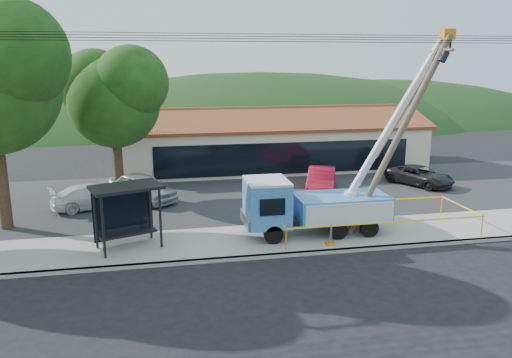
{
  "coord_description": "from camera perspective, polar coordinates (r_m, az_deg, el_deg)",
  "views": [
    {
      "loc": [
        -4.51,
        -17.01,
        8.09
      ],
      "look_at": [
        -0.22,
        5.0,
        2.72
      ],
      "focal_mm": 35.0,
      "sensor_mm": 36.0,
      "label": 1
    }
  ],
  "objects": [
    {
      "name": "car_red",
      "position": [
        31.11,
        7.44,
        -1.72
      ],
      "size": [
        3.17,
        4.91,
        1.53
      ],
      "primitive_type": "imported",
      "rotation": [
        0.0,
        0.0,
        -0.37
      ],
      "color": "maroon",
      "rests_on": "ground"
    },
    {
      "name": "bus_shelter",
      "position": [
        22.05,
        -14.67,
        -2.5
      ],
      "size": [
        3.29,
        2.62,
        2.77
      ],
      "rotation": [
        0.0,
        0.0,
        0.34
      ],
      "color": "black",
      "rests_on": "ground"
    },
    {
      "name": "ground",
      "position": [
        19.37,
        3.53,
        -11.25
      ],
      "size": [
        120.0,
        120.0,
        0.0
      ],
      "primitive_type": "plane",
      "color": "black",
      "rests_on": "ground"
    },
    {
      "name": "tree_lot",
      "position": [
        30.17,
        -15.96,
        9.39
      ],
      "size": [
        6.3,
        5.6,
        8.94
      ],
      "color": "#332316",
      "rests_on": "ground"
    },
    {
      "name": "caution_tape",
      "position": [
        24.39,
        13.15,
        -4.09
      ],
      "size": [
        9.38,
        3.46,
        1.0
      ],
      "color": "orange",
      "rests_on": "ground"
    },
    {
      "name": "parking_lot",
      "position": [
        30.44,
        -2.12,
        -1.85
      ],
      "size": [
        60.0,
        12.0,
        0.1
      ],
      "primitive_type": "cube",
      "color": "#28282B",
      "rests_on": "ground"
    },
    {
      "name": "utility_truck",
      "position": [
        23.31,
        6.53,
        -2.72
      ],
      "size": [
        9.53,
        3.62,
        9.29
      ],
      "color": "black",
      "rests_on": "ground"
    },
    {
      "name": "car_white",
      "position": [
        29.14,
        -17.92,
        -3.32
      ],
      "size": [
        4.91,
        3.15,
        1.32
      ],
      "primitive_type": "imported",
      "rotation": [
        0.0,
        0.0,
        1.88
      ],
      "color": "silver",
      "rests_on": "ground"
    },
    {
      "name": "hill_center",
      "position": [
        73.9,
        0.36,
        7.19
      ],
      "size": [
        89.6,
        64.0,
        32.0
      ],
      "primitive_type": "ellipsoid",
      "color": "#193413",
      "rests_on": "ground"
    },
    {
      "name": "sidewalk",
      "position": [
        22.93,
        1.02,
        -6.99
      ],
      "size": [
        60.0,
        4.0,
        0.15
      ],
      "primitive_type": "cube",
      "color": "#A4A099",
      "rests_on": "ground"
    },
    {
      "name": "hill_east",
      "position": [
        80.26,
        14.62,
        7.26
      ],
      "size": [
        72.8,
        52.0,
        26.0
      ],
      "primitive_type": "ellipsoid",
      "color": "#193413",
      "rests_on": "ground"
    },
    {
      "name": "strip_mall",
      "position": [
        38.46,
        1.9,
        4.17
      ],
      "size": [
        22.5,
        8.53,
        4.67
      ],
      "color": "beige",
      "rests_on": "ground"
    },
    {
      "name": "car_dark",
      "position": [
        34.42,
        18.12,
        -0.8
      ],
      "size": [
        3.89,
        4.94,
        1.25
      ],
      "primitive_type": "imported",
      "rotation": [
        0.0,
        0.0,
        0.47
      ],
      "color": "black",
      "rests_on": "ground"
    },
    {
      "name": "hill_west",
      "position": [
        73.22,
        -19.32,
        6.38
      ],
      "size": [
        78.4,
        56.0,
        28.0
      ],
      "primitive_type": "ellipsoid",
      "color": "#193413",
      "rests_on": "ground"
    },
    {
      "name": "car_silver",
      "position": [
        29.82,
        -12.79,
        -2.62
      ],
      "size": [
        4.44,
        4.84,
        1.6
      ],
      "primitive_type": "imported",
      "rotation": [
        0.0,
        0.0,
        0.68
      ],
      "color": "#A0A2A7",
      "rests_on": "ground"
    },
    {
      "name": "leaning_pole",
      "position": [
        23.74,
        16.47,
        5.75
      ],
      "size": [
        4.62,
        1.7,
        9.18
      ],
      "color": "brown",
      "rests_on": "ground"
    },
    {
      "name": "curb",
      "position": [
        21.21,
        2.1,
        -8.75
      ],
      "size": [
        60.0,
        0.25,
        0.15
      ],
      "primitive_type": "cube",
      "color": "#A4A099",
      "rests_on": "ground"
    }
  ]
}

